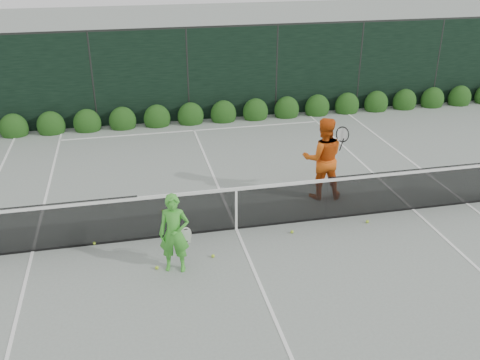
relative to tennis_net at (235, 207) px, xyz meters
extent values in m
plane|color=gray|center=(0.02, 0.00, -0.53)|extent=(80.00, 80.00, 0.00)
cube|color=black|center=(-4.18, 0.00, -0.02)|extent=(4.40, 0.01, 1.02)
cube|color=black|center=(0.02, 0.00, -0.05)|extent=(4.00, 0.01, 0.96)
cube|color=black|center=(4.22, 0.00, -0.02)|extent=(4.40, 0.01, 1.02)
cube|color=white|center=(0.02, 0.00, 0.41)|extent=(12.80, 0.03, 0.07)
cube|color=black|center=(0.02, 0.00, -0.51)|extent=(12.80, 0.02, 0.04)
cube|color=white|center=(0.02, 0.00, -0.07)|extent=(0.05, 0.03, 0.91)
imported|color=green|center=(-1.38, -1.21, 0.24)|extent=(0.63, 0.50, 1.54)
torus|color=beige|center=(-1.18, -1.11, 0.09)|extent=(0.28, 0.17, 0.30)
cylinder|color=black|center=(-1.18, -1.11, -0.15)|extent=(0.10, 0.03, 0.30)
imported|color=#DF5812|center=(2.31, 1.09, 0.45)|extent=(1.07, 0.90, 1.96)
torus|color=black|center=(2.66, 0.89, 1.08)|extent=(0.26, 0.20, 0.30)
cylinder|color=black|center=(2.66, 0.89, 0.84)|extent=(0.10, 0.03, 0.30)
cube|color=white|center=(5.51, 0.00, -0.53)|extent=(0.06, 23.77, 0.01)
cube|color=white|center=(-4.09, 0.00, -0.53)|extent=(0.06, 23.77, 0.01)
cube|color=white|center=(4.14, 0.00, -0.53)|extent=(0.06, 23.77, 0.01)
cube|color=white|center=(0.02, 11.88, -0.53)|extent=(11.03, 0.06, 0.01)
cube|color=white|center=(0.02, 6.40, -0.53)|extent=(8.23, 0.06, 0.01)
cube|color=white|center=(0.02, 0.00, -0.53)|extent=(0.06, 12.80, 0.01)
cube|color=black|center=(0.02, 7.50, 0.97)|extent=(32.00, 0.06, 3.00)
cube|color=#262826|center=(0.02, 7.50, 2.50)|extent=(32.00, 0.06, 0.06)
cylinder|color=#262826|center=(-2.98, 7.50, 0.97)|extent=(0.08, 0.08, 3.00)
cylinder|color=#262826|center=(0.02, 7.50, 0.97)|extent=(0.08, 0.08, 3.00)
cylinder|color=#262826|center=(3.02, 7.50, 0.97)|extent=(0.08, 0.08, 3.00)
cylinder|color=#262826|center=(6.02, 7.50, 0.97)|extent=(0.08, 0.08, 3.00)
cylinder|color=#262826|center=(9.02, 7.50, 0.97)|extent=(0.08, 0.08, 3.00)
ellipsoid|color=#15340E|center=(-5.48, 7.15, -0.30)|extent=(0.86, 0.65, 0.94)
ellipsoid|color=#15340E|center=(-4.38, 7.15, -0.30)|extent=(0.86, 0.65, 0.94)
ellipsoid|color=#15340E|center=(-3.28, 7.15, -0.30)|extent=(0.86, 0.65, 0.94)
ellipsoid|color=#15340E|center=(-2.18, 7.15, -0.30)|extent=(0.86, 0.65, 0.94)
ellipsoid|color=#15340E|center=(-1.08, 7.15, -0.30)|extent=(0.86, 0.65, 0.94)
ellipsoid|color=#15340E|center=(0.02, 7.15, -0.30)|extent=(0.86, 0.65, 0.94)
ellipsoid|color=#15340E|center=(1.12, 7.15, -0.30)|extent=(0.86, 0.65, 0.94)
ellipsoid|color=#15340E|center=(2.22, 7.15, -0.30)|extent=(0.86, 0.65, 0.94)
ellipsoid|color=#15340E|center=(3.32, 7.15, -0.30)|extent=(0.86, 0.65, 0.94)
ellipsoid|color=#15340E|center=(4.42, 7.15, -0.30)|extent=(0.86, 0.65, 0.94)
ellipsoid|color=#15340E|center=(5.52, 7.15, -0.30)|extent=(0.86, 0.65, 0.94)
ellipsoid|color=#15340E|center=(6.62, 7.15, -0.30)|extent=(0.86, 0.65, 0.94)
ellipsoid|color=#15340E|center=(7.72, 7.15, -0.30)|extent=(0.86, 0.65, 0.94)
ellipsoid|color=#15340E|center=(8.82, 7.15, -0.30)|extent=(0.86, 0.65, 0.94)
ellipsoid|color=#15340E|center=(9.92, 7.15, -0.30)|extent=(0.86, 0.65, 0.94)
sphere|color=#ADD42F|center=(-2.90, 0.02, -0.50)|extent=(0.07, 0.07, 0.07)
sphere|color=#ADD42F|center=(1.13, -0.42, -0.50)|extent=(0.07, 0.07, 0.07)
sphere|color=#ADD42F|center=(-1.74, -1.14, -0.50)|extent=(0.07, 0.07, 0.07)
sphere|color=#ADD42F|center=(-0.65, -0.97, -0.50)|extent=(0.07, 0.07, 0.07)
sphere|color=#ADD42F|center=(-1.43, 1.09, -0.50)|extent=(0.07, 0.07, 0.07)
sphere|color=#ADD42F|center=(2.86, -0.36, -0.50)|extent=(0.07, 0.07, 0.07)
sphere|color=#ADD42F|center=(-1.04, 0.33, -0.50)|extent=(0.07, 0.07, 0.07)
camera|label=1|loc=(-2.03, -9.65, 5.18)|focal=40.00mm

